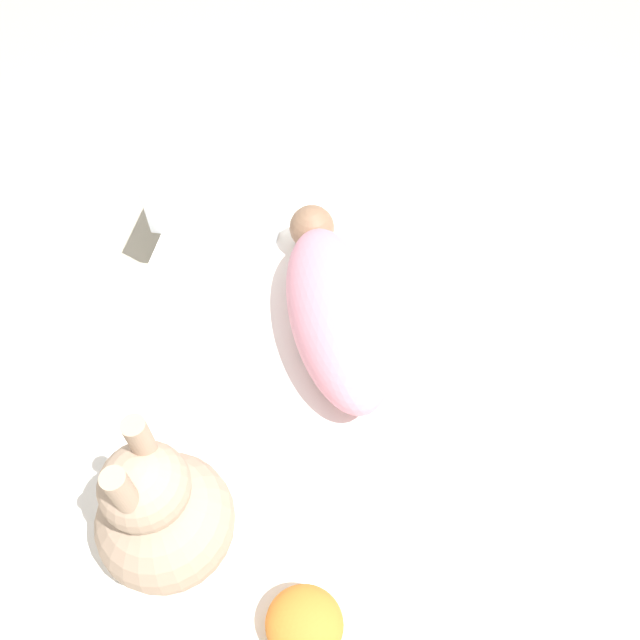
% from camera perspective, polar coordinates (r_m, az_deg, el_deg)
% --- Properties ---
extents(ground_plane, '(12.00, 12.00, 0.00)m').
position_cam_1_polar(ground_plane, '(1.44, -1.32, -4.61)').
color(ground_plane, '#B2A893').
extents(bed_mattress, '(1.49, 0.77, 0.16)m').
position_cam_1_polar(bed_mattress, '(1.37, -1.38, -2.89)').
color(bed_mattress, white).
rests_on(bed_mattress, ground_plane).
extents(swaddled_baby, '(0.53, 0.34, 0.15)m').
position_cam_1_polar(swaddled_baby, '(1.24, 1.35, 1.04)').
color(swaddled_baby, pink).
rests_on(swaddled_baby, bed_mattress).
extents(pillow, '(0.35, 0.30, 0.12)m').
position_cam_1_polar(pillow, '(1.56, -8.34, 13.36)').
color(pillow, white).
rests_on(pillow, bed_mattress).
extents(bunny_plush, '(0.21, 0.21, 0.37)m').
position_cam_1_polar(bunny_plush, '(1.01, -14.17, -16.94)').
color(bunny_plush, tan).
rests_on(bunny_plush, bed_mattress).
extents(turtle_plush, '(0.16, 0.12, 0.08)m').
position_cam_1_polar(turtle_plush, '(1.04, -1.54, -26.52)').
color(turtle_plush, orange).
rests_on(turtle_plush, bed_mattress).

